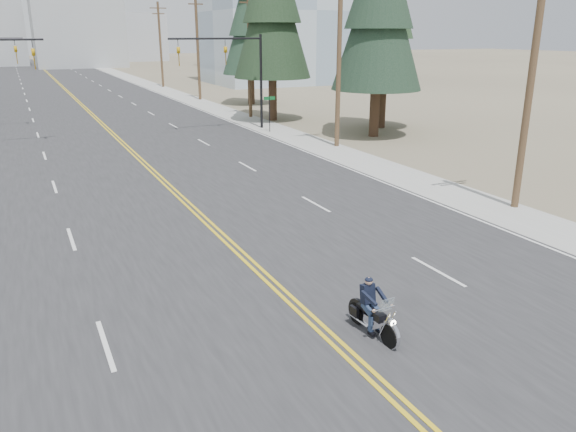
# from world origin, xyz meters

# --- Properties ---
(ground_plane) EXTENTS (400.00, 400.00, 0.00)m
(ground_plane) POSITION_xyz_m (0.00, 0.00, 0.00)
(ground_plane) COLOR #776D56
(ground_plane) RESTS_ON ground
(road) EXTENTS (20.00, 200.00, 0.01)m
(road) POSITION_xyz_m (0.00, 70.00, 0.01)
(road) COLOR #303033
(road) RESTS_ON ground
(sidewalk_right) EXTENTS (3.00, 200.00, 0.01)m
(sidewalk_right) POSITION_xyz_m (11.50, 70.00, 0.01)
(sidewalk_right) COLOR #A5A5A0
(sidewalk_right) RESTS_ON ground
(traffic_mast_right) EXTENTS (7.10, 0.26, 7.00)m
(traffic_mast_right) POSITION_xyz_m (8.98, 32.00, 4.94)
(traffic_mast_right) COLOR black
(traffic_mast_right) RESTS_ON ground
(street_sign) EXTENTS (0.90, 0.06, 2.62)m
(street_sign) POSITION_xyz_m (10.80, 30.00, 1.80)
(street_sign) COLOR black
(street_sign) RESTS_ON ground
(utility_pole_a) EXTENTS (2.20, 0.30, 11.00)m
(utility_pole_a) POSITION_xyz_m (12.50, 8.00, 5.73)
(utility_pole_a) COLOR brown
(utility_pole_a) RESTS_ON ground
(utility_pole_b) EXTENTS (2.20, 0.30, 11.50)m
(utility_pole_b) POSITION_xyz_m (12.50, 23.00, 5.98)
(utility_pole_b) COLOR brown
(utility_pole_b) RESTS_ON ground
(utility_pole_c) EXTENTS (2.20, 0.30, 11.00)m
(utility_pole_c) POSITION_xyz_m (12.50, 38.00, 5.73)
(utility_pole_c) COLOR brown
(utility_pole_c) RESTS_ON ground
(utility_pole_d) EXTENTS (2.20, 0.30, 11.50)m
(utility_pole_d) POSITION_xyz_m (12.50, 53.00, 5.98)
(utility_pole_d) COLOR brown
(utility_pole_d) RESTS_ON ground
(utility_pole_e) EXTENTS (2.20, 0.30, 11.00)m
(utility_pole_e) POSITION_xyz_m (12.50, 70.00, 5.73)
(utility_pole_e) COLOR brown
(utility_pole_e) RESTS_ON ground
(glass_building) EXTENTS (24.00, 16.00, 20.00)m
(glass_building) POSITION_xyz_m (32.00, 70.00, 10.00)
(glass_building) COLOR #9EB5CC
(glass_building) RESTS_ON ground
(haze_bldg_b) EXTENTS (18.00, 14.00, 14.00)m
(haze_bldg_b) POSITION_xyz_m (8.00, 125.00, 7.00)
(haze_bldg_b) COLOR #ADB2B7
(haze_bldg_b) RESTS_ON ground
(haze_bldg_c) EXTENTS (16.00, 12.00, 18.00)m
(haze_bldg_c) POSITION_xyz_m (40.00, 110.00, 9.00)
(haze_bldg_c) COLOR #B7BCC6
(haze_bldg_c) RESTS_ON ground
(haze_bldg_e) EXTENTS (14.00, 14.00, 12.00)m
(haze_bldg_e) POSITION_xyz_m (25.00, 150.00, 6.00)
(haze_bldg_e) COLOR #B7BCC6
(haze_bldg_e) RESTS_ON ground
(motorcyclist) EXTENTS (0.88, 1.89, 1.45)m
(motorcyclist) POSITION_xyz_m (1.03, 1.68, 0.72)
(motorcyclist) COLOR black
(motorcyclist) RESTS_ON ground
(conifer_mid) EXTENTS (5.63, 5.63, 15.00)m
(conifer_mid) POSITION_xyz_m (19.52, 28.19, 8.61)
(conifer_mid) COLOR #382619
(conifer_mid) RESTS_ON ground
(conifer_far) EXTENTS (5.71, 5.71, 15.30)m
(conifer_far) POSITION_xyz_m (16.14, 46.79, 8.77)
(conifer_far) COLOR #382619
(conifer_far) RESTS_ON ground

